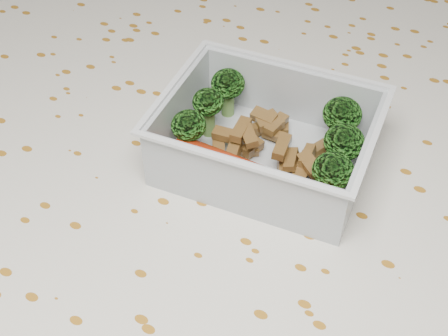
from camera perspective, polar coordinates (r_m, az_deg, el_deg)
The scene contains 6 objects.
dining_table at distance 0.55m, azimuth -0.60°, elevation -8.39°, with size 1.40×0.90×0.75m.
tablecloth at distance 0.51m, azimuth -0.65°, elevation -5.02°, with size 1.46×0.96×0.19m.
lunch_container at distance 0.49m, azimuth 3.91°, elevation 2.08°, with size 0.18×0.14×0.06m.
broccoli_florets at distance 0.49m, azimuth 5.44°, elevation 3.79°, with size 0.15×0.10×0.04m.
meat_pile at distance 0.50m, azimuth 4.24°, elevation 2.35°, with size 0.10×0.07×0.03m.
sausage at distance 0.47m, azimuth 2.80°, elevation -0.82°, with size 0.14×0.02×0.02m.
Camera 1 is at (0.16, -0.28, 1.11)m, focal length 50.00 mm.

